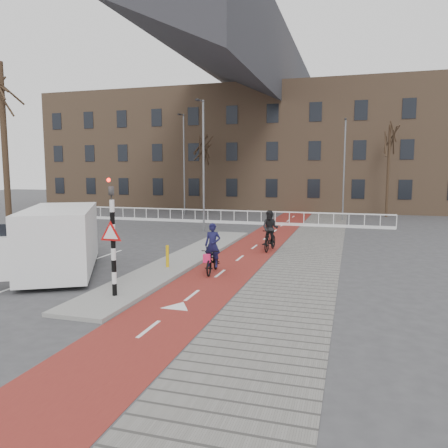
# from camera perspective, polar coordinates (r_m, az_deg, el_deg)

# --- Properties ---
(ground) EXTENTS (120.00, 120.00, 0.00)m
(ground) POSITION_cam_1_polar(r_m,az_deg,el_deg) (15.17, -8.23, -7.77)
(ground) COLOR #38383A
(ground) RESTS_ON ground
(bike_lane) EXTENTS (2.50, 60.00, 0.01)m
(bike_lane) POSITION_cam_1_polar(r_m,az_deg,el_deg) (24.09, 5.03, -2.19)
(bike_lane) COLOR maroon
(bike_lane) RESTS_ON ground
(sidewalk) EXTENTS (3.00, 60.00, 0.01)m
(sidewalk) POSITION_cam_1_polar(r_m,az_deg,el_deg) (23.71, 11.69, -2.46)
(sidewalk) COLOR slate
(sidewalk) RESTS_ON ground
(curb_island) EXTENTS (1.80, 16.00, 0.12)m
(curb_island) POSITION_cam_1_polar(r_m,az_deg,el_deg) (19.01, -5.13, -4.51)
(curb_island) COLOR gray
(curb_island) RESTS_ON ground
(traffic_signal) EXTENTS (0.80, 0.80, 3.68)m
(traffic_signal) POSITION_cam_1_polar(r_m,az_deg,el_deg) (13.30, -14.36, -1.27)
(traffic_signal) COLOR black
(traffic_signal) RESTS_ON curb_island
(bollard) EXTENTS (0.12, 0.12, 0.85)m
(bollard) POSITION_cam_1_polar(r_m,az_deg,el_deg) (17.10, -7.41, -4.19)
(bollard) COLOR gold
(bollard) RESTS_ON curb_island
(cyclist_near) EXTENTS (0.80, 1.85, 1.89)m
(cyclist_near) POSITION_cam_1_polar(r_m,az_deg,el_deg) (16.43, -1.49, -4.25)
(cyclist_near) COLOR black
(cyclist_near) RESTS_ON bike_lane
(cyclist_far) EXTENTS (0.89, 1.85, 1.94)m
(cyclist_far) POSITION_cam_1_polar(r_m,az_deg,el_deg) (21.00, 6.05, -1.34)
(cyclist_far) COLOR black
(cyclist_far) RESTS_ON bike_lane
(van) EXTENTS (4.79, 6.12, 2.46)m
(van) POSITION_cam_1_polar(r_m,az_deg,el_deg) (17.46, -20.56, -1.85)
(van) COLOR white
(van) RESTS_ON ground
(railing) EXTENTS (28.00, 0.10, 0.99)m
(railing) POSITION_cam_1_polar(r_m,az_deg,el_deg) (32.50, -3.79, 0.76)
(railing) COLOR silver
(railing) RESTS_ON ground
(townhouse_row) EXTENTS (46.00, 10.00, 15.90)m
(townhouse_row) POSITION_cam_1_polar(r_m,az_deg,el_deg) (46.40, 5.06, 11.91)
(townhouse_row) COLOR #7F6047
(townhouse_row) RESTS_ON ground
(tree_left) EXTENTS (0.32, 0.32, 9.34)m
(tree_left) POSITION_cam_1_polar(r_m,az_deg,el_deg) (25.63, -26.67, 8.12)
(tree_left) COLOR black
(tree_left) RESTS_ON ground
(tree_mid) EXTENTS (0.24, 0.24, 6.76)m
(tree_mid) POSITION_cam_1_polar(r_m,az_deg,el_deg) (40.88, -2.75, 6.37)
(tree_mid) COLOR black
(tree_mid) RESTS_ON ground
(tree_right) EXTENTS (0.22, 0.22, 7.51)m
(tree_right) POSITION_cam_1_polar(r_m,az_deg,el_deg) (38.59, 20.65, 6.45)
(tree_right) COLOR black
(tree_right) RESTS_ON ground
(streetlight_near) EXTENTS (0.12, 0.12, 8.10)m
(streetlight_near) POSITION_cam_1_polar(r_m,az_deg,el_deg) (27.28, -2.69, 7.44)
(streetlight_near) COLOR slate
(streetlight_near) RESTS_ON ground
(streetlight_left) EXTENTS (0.12, 0.12, 8.60)m
(streetlight_left) POSITION_cam_1_polar(r_m,az_deg,el_deg) (38.14, -5.23, 7.69)
(streetlight_left) COLOR slate
(streetlight_left) RESTS_ON ground
(streetlight_right) EXTENTS (0.12, 0.12, 7.73)m
(streetlight_right) POSITION_cam_1_polar(r_m,az_deg,el_deg) (34.89, 15.41, 6.81)
(streetlight_right) COLOR slate
(streetlight_right) RESTS_ON ground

